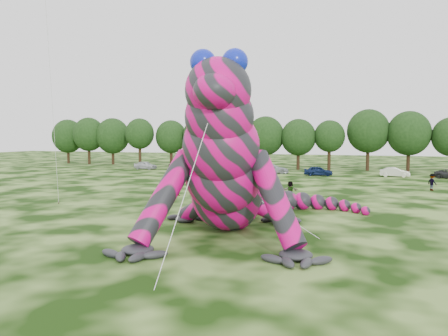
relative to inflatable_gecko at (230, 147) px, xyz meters
name	(u,v)px	position (x,y,z in m)	size (l,w,h in m)	color
ground	(201,256)	(0.69, -6.72, -5.26)	(240.00, 240.00, 0.00)	#16330A
inflatable_gecko	(230,147)	(0.00, 0.00, 0.00)	(17.73, 21.06, 10.53)	#CE0670
tree_0	(68,141)	(-53.87, 52.52, -0.51)	(6.91, 6.22, 9.51)	black
tree_1	(89,141)	(-47.67, 51.33, -0.36)	(6.74, 6.07, 9.81)	black
tree_2	(113,141)	(-42.33, 52.04, -0.44)	(7.04, 6.34, 9.64)	black
tree_3	(140,142)	(-35.03, 50.35, -0.54)	(5.81, 5.23, 9.44)	black
tree_4	(171,143)	(-28.95, 51.99, -0.74)	(6.22, 5.60, 9.06)	black
tree_5	(201,141)	(-22.44, 51.72, -0.37)	(7.16, 6.44, 9.80)	black
tree_6	(226,142)	(-16.87, 49.97, -0.52)	(6.52, 5.86, 9.49)	black
tree_7	(265,143)	(-9.39, 50.08, -0.53)	(6.68, 6.01, 9.48)	black
tree_8	(298,144)	(-3.53, 50.27, -0.79)	(6.14, 5.53, 8.94)	black
tree_9	(329,145)	(1.75, 50.63, -0.93)	(5.27, 4.74, 8.68)	black
tree_10	(368,140)	(8.09, 51.86, -0.01)	(7.09, 6.38, 10.50)	black
tree_11	(409,142)	(14.47, 51.48, -0.23)	(7.01, 6.31, 10.07)	black
car_0	(145,165)	(-29.58, 42.63, -4.54)	(1.72, 4.27, 1.46)	silver
car_1	(182,166)	(-22.44, 42.53, -4.52)	(1.58, 4.53, 1.49)	black
car_2	(216,168)	(-15.30, 40.00, -4.57)	(2.32, 5.03, 1.40)	maroon
car_3	(272,169)	(-6.23, 41.43, -4.51)	(2.10, 5.16, 1.50)	#AEB2B8
car_4	(318,171)	(1.18, 39.64, -4.54)	(1.71, 4.26, 1.45)	#0E1D44
car_5	(395,172)	(11.94, 41.32, -4.58)	(1.45, 4.16, 1.37)	silver
spectator_5	(290,191)	(1.58, 13.39, -4.36)	(1.68, 0.54, 1.81)	gray
spectator_0	(179,187)	(-9.60, 13.10, -4.41)	(0.62, 0.41, 1.70)	gray
spectator_4	(187,176)	(-14.10, 25.51, -4.48)	(0.76, 0.50, 1.56)	gray
spectator_1	(205,185)	(-7.65, 15.40, -4.41)	(0.83, 0.64, 1.70)	gray
spectator_2	(432,182)	(15.02, 25.57, -4.33)	(1.21, 0.70, 1.87)	gray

